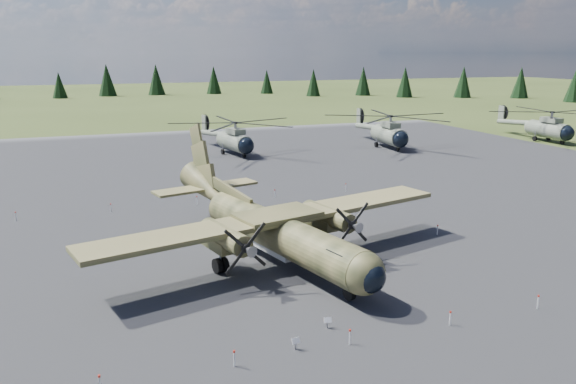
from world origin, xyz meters
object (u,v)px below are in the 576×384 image
object	(u,v)px
helicopter_mid	(389,125)
helicopter_far	(549,120)
transport_plane	(270,223)
helicopter_near	(234,131)

from	to	relation	value
helicopter_mid	helicopter_far	bearing A→B (deg)	-2.67
transport_plane	helicopter_near	distance (m)	42.72
helicopter_near	helicopter_far	bearing A→B (deg)	-17.10
helicopter_mid	helicopter_far	size ratio (longest dim) A/B	1.03
transport_plane	helicopter_mid	distance (m)	50.98
helicopter_mid	helicopter_near	bearing A→B (deg)	178.31
helicopter_far	helicopter_near	bearing A→B (deg)	174.94
helicopter_far	transport_plane	bearing A→B (deg)	-147.86
helicopter_near	transport_plane	bearing A→B (deg)	-112.03
helicopter_near	helicopter_far	size ratio (longest dim) A/B	1.00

